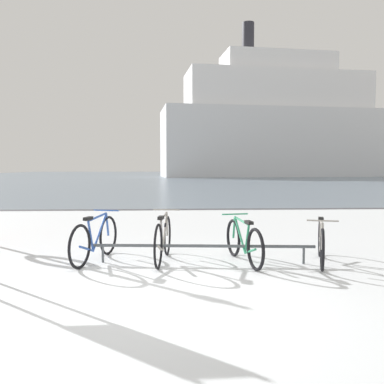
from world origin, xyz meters
TOP-DOWN VIEW (x-y plane):
  - ground at (0.00, 53.90)m, footprint 80.00×132.00m
  - bike_rack at (0.93, 1.75)m, footprint 3.58×0.35m
  - bicycle_0 at (-0.81, 1.99)m, footprint 0.59×1.67m
  - bicycle_1 at (0.30, 1.91)m, footprint 0.46×1.67m
  - bicycle_2 at (1.59, 1.75)m, footprint 0.48×1.64m
  - bicycle_3 at (2.83, 1.66)m, footprint 0.64×1.60m
  - ferry_ship at (17.34, 58.64)m, footprint 37.91×14.13m

SIDE VIEW (x-z plane):
  - ground at x=0.00m, z-range -0.08..0.00m
  - bike_rack at x=0.93m, z-range 0.11..0.42m
  - bicycle_2 at x=1.59m, z-range -0.04..0.72m
  - bicycle_3 at x=2.83m, z-range -0.03..0.72m
  - bicycle_0 at x=-0.81m, z-range -0.04..0.77m
  - bicycle_1 at x=0.30m, z-range -0.04..0.78m
  - ferry_ship at x=17.34m, z-range -3.82..19.42m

